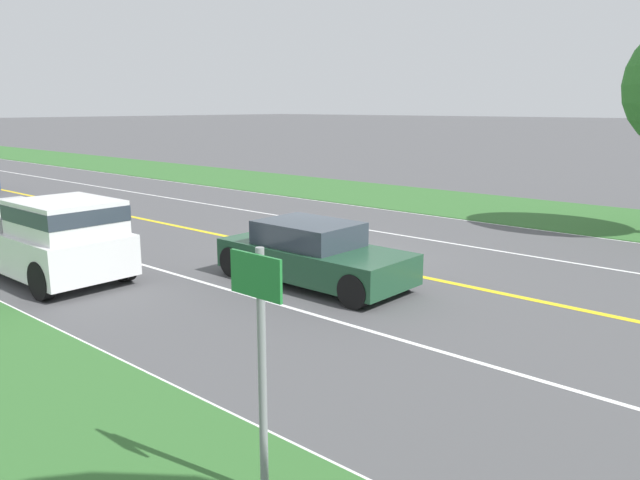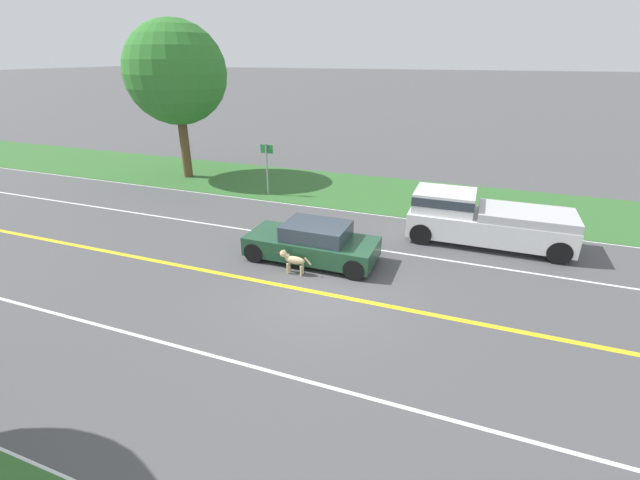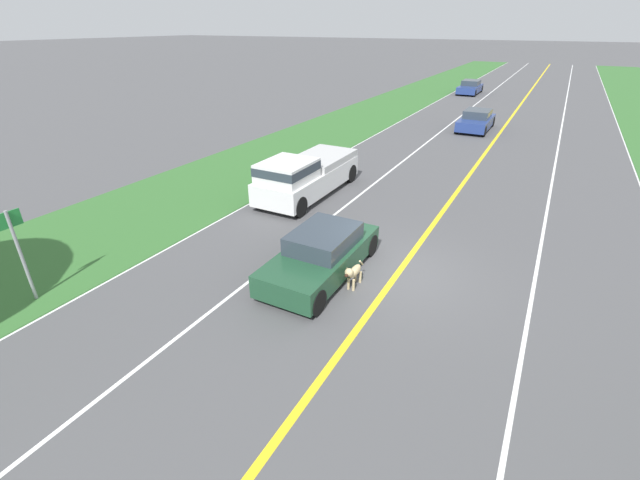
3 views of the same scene
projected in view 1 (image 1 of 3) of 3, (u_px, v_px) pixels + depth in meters
The scene contains 11 objects.
ground_plane at pixel (335, 259), 15.51m from camera, with size 400.00×400.00×0.00m, color #4C4C4F.
centre_divider_line at pixel (335, 259), 15.51m from camera, with size 0.18×160.00×0.01m, color yellow.
lane_edge_line_right at pixel (64, 334), 10.37m from camera, with size 0.14×160.00×0.01m, color white.
lane_edge_line_left at pixel (470, 221), 20.65m from camera, with size 0.14×160.00×0.01m, color white.
lane_dash_same_dir at pixel (226, 289), 12.94m from camera, with size 0.10×160.00×0.01m, color white.
lane_dash_oncoming at pixel (412, 237), 18.08m from camera, with size 0.10×160.00×0.01m, color white.
grass_verge_left at pixel (510, 209), 22.85m from camera, with size 6.00×160.00×0.03m, color #33662D.
ego_car at pixel (313, 254), 13.30m from camera, with size 1.82×4.30×1.32m.
dog at pixel (354, 254), 13.98m from camera, with size 0.22×1.15×0.77m.
pickup_truck at pixel (38, 234), 13.97m from camera, with size 2.02×5.57×1.81m.
street_sign at pixel (260, 346), 5.72m from camera, with size 0.11×0.64×2.50m.
Camera 1 is at (11.55, 9.68, 3.73)m, focal length 35.00 mm.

